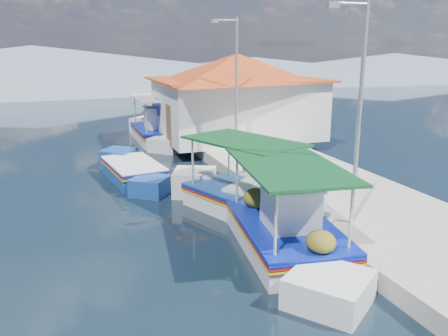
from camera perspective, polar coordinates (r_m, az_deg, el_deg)
name	(u,v)px	position (r m, az deg, el deg)	size (l,w,h in m)	color
ground	(223,302)	(10.53, -0.12, -15.91)	(160.00, 160.00, 0.00)	black
quay	(317,186)	(17.82, 11.25, -2.20)	(5.00, 44.00, 0.50)	#AFADA3
bollards	(276,187)	(16.10, 6.27, -2.36)	(0.20, 17.20, 0.30)	#A5A8AD
main_caique	(284,230)	(12.90, 7.24, -7.49)	(3.07, 7.98, 2.65)	white
caique_green_canopy	(244,200)	(15.58, 2.39, -3.84)	(3.84, 6.66, 2.68)	white
caique_blue_hull	(134,172)	(19.54, -10.91, -0.53)	(2.30, 6.12, 1.10)	navy
caique_far	(156,132)	(27.18, -8.19, 4.36)	(2.39, 7.90, 2.77)	white
harbor_building	(237,94)	(25.41, 1.55, 8.94)	(10.49, 10.49, 4.40)	silver
lamp_post_near	(357,103)	(13.05, 15.85, 7.54)	(1.21, 0.14, 6.00)	#A5A8AD
lamp_post_far	(234,80)	(20.99, 1.27, 10.65)	(1.21, 0.14, 6.00)	#A5A8AD
mountain_ridge	(127,70)	(65.31, -11.72, 11.60)	(171.40, 96.00, 5.50)	slate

